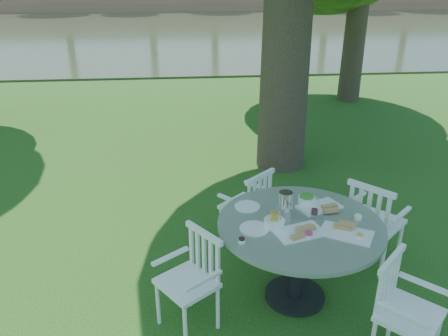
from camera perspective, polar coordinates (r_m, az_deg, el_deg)
The scene contains 8 objects.
ground at distance 5.04m, azimuth 0.23°, elevation -9.81°, with size 140.00×140.00×0.00m, color #133B0C.
table at distance 3.97m, azimuth 9.80°, elevation -8.87°, with size 1.45×1.45×0.81m.
chair_ne at distance 4.63m, azimuth 18.74°, elevation -6.28°, with size 0.66×0.66×0.96m.
chair_nw at distance 4.76m, azimuth 3.60°, elevation -4.60°, with size 0.62×0.62×0.90m.
chair_sw at distance 3.75m, azimuth -3.83°, elevation -13.47°, with size 0.59×0.60×0.87m.
chair_se at distance 3.68m, azimuth 21.92°, elevation -16.05°, with size 0.62×0.62×0.89m.
tableware at distance 3.90m, azimuth 9.46°, elevation -6.11°, with size 1.16×0.89×0.24m.
river at distance 27.33m, azimuth -5.05°, elevation 17.61°, with size 100.00×28.00×0.12m, color #333C23.
Camera 1 is at (-0.44, -4.19, 2.77)m, focal length 35.00 mm.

